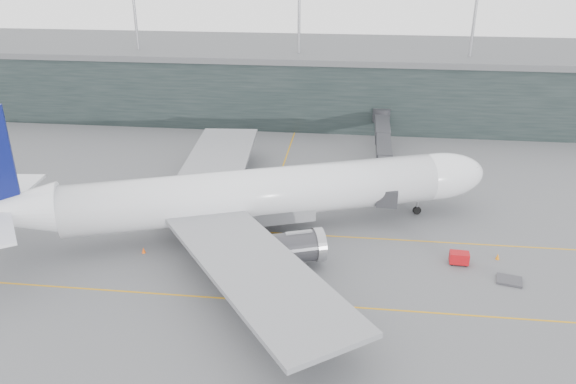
# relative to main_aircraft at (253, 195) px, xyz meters

# --- Properties ---
(ground) EXTENTS (320.00, 320.00, 0.00)m
(ground) POSITION_rel_main_aircraft_xyz_m (-4.15, 4.04, -5.54)
(ground) COLOR #515156
(ground) RESTS_ON ground
(taxiline_a) EXTENTS (160.00, 0.25, 0.02)m
(taxiline_a) POSITION_rel_main_aircraft_xyz_m (-4.15, 0.04, -5.53)
(taxiline_a) COLOR orange
(taxiline_a) RESTS_ON ground
(taxiline_b) EXTENTS (160.00, 0.25, 0.02)m
(taxiline_b) POSITION_rel_main_aircraft_xyz_m (-4.15, -15.96, -5.53)
(taxiline_b) COLOR orange
(taxiline_b) RESTS_ON ground
(taxiline_lead_main) EXTENTS (0.25, 60.00, 0.02)m
(taxiline_lead_main) POSITION_rel_main_aircraft_xyz_m (0.85, 24.04, -5.53)
(taxiline_lead_main) COLOR orange
(taxiline_lead_main) RESTS_ON ground
(terminal) EXTENTS (240.00, 36.00, 29.00)m
(terminal) POSITION_rel_main_aircraft_xyz_m (-4.15, 62.04, 2.08)
(terminal) COLOR black
(terminal) RESTS_ON ground
(main_aircraft) EXTENTS (68.05, 62.80, 19.72)m
(main_aircraft) POSITION_rel_main_aircraft_xyz_m (0.00, 0.00, 0.00)
(main_aircraft) COLOR white
(main_aircraft) RESTS_ON ground
(jet_bridge) EXTENTS (3.62, 43.43, 5.76)m
(jet_bridge) POSITION_rel_main_aircraft_xyz_m (18.17, 25.77, -1.22)
(jet_bridge) COLOR #292A2E
(jet_bridge) RESTS_ON ground
(gse_cart) EXTENTS (2.41, 1.62, 1.58)m
(gse_cart) POSITION_rel_main_aircraft_xyz_m (26.61, -5.30, -4.66)
(gse_cart) COLOR #B00C12
(gse_cart) RESTS_ON ground
(baggage_dolly) EXTENTS (3.29, 2.86, 0.28)m
(baggage_dolly) POSITION_rel_main_aircraft_xyz_m (31.91, -8.68, -5.36)
(baggage_dolly) COLOR #37373C
(baggage_dolly) RESTS_ON ground
(uld_a) EXTENTS (2.23, 1.82, 1.96)m
(uld_a) POSITION_rel_main_aircraft_xyz_m (-9.57, 14.75, -4.51)
(uld_a) COLOR #343438
(uld_a) RESTS_ON ground
(uld_b) EXTENTS (2.49, 2.28, 1.84)m
(uld_b) POSITION_rel_main_aircraft_xyz_m (-6.12, 15.68, -4.57)
(uld_b) COLOR #343438
(uld_b) RESTS_ON ground
(uld_c) EXTENTS (2.36, 2.13, 1.77)m
(uld_c) POSITION_rel_main_aircraft_xyz_m (-3.40, 15.32, -4.60)
(uld_c) COLOR #343438
(uld_c) RESTS_ON ground
(cone_nose) EXTENTS (0.49, 0.49, 0.79)m
(cone_nose) POSITION_rel_main_aircraft_xyz_m (31.65, -3.58, -5.14)
(cone_nose) COLOR orange
(cone_nose) RESTS_ON ground
(cone_wing_stbd) EXTENTS (0.40, 0.40, 0.64)m
(cone_wing_stbd) POSITION_rel_main_aircraft_xyz_m (4.91, -16.12, -5.22)
(cone_wing_stbd) COLOR #CA3A0B
(cone_wing_stbd) RESTS_ON ground
(cone_wing_port) EXTENTS (0.46, 0.46, 0.74)m
(cone_wing_port) POSITION_rel_main_aircraft_xyz_m (4.03, 16.04, -5.17)
(cone_wing_port) COLOR #CD720B
(cone_wing_port) RESTS_ON ground
(cone_tail) EXTENTS (0.50, 0.50, 0.79)m
(cone_tail) POSITION_rel_main_aircraft_xyz_m (-13.02, -7.28, -5.14)
(cone_tail) COLOR #FB550D
(cone_tail) RESTS_ON ground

